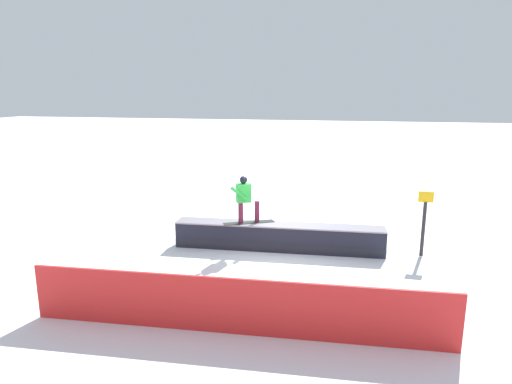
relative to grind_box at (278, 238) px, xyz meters
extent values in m
plane|color=white|center=(0.00, 0.00, -0.35)|extent=(120.00, 120.00, 0.00)
cube|color=#1A1F2D|center=(0.00, 0.00, 0.02)|extent=(6.05, 0.98, 0.74)
cube|color=#1B222B|center=(0.00, 0.00, -0.17)|extent=(6.06, 0.99, 0.18)
cube|color=gray|center=(0.00, 0.00, 0.40)|extent=(6.05, 1.04, 0.04)
cube|color=#232924|center=(0.86, 0.06, 0.43)|extent=(1.44, 0.92, 0.01)
cylinder|color=#5E1E36|center=(1.08, 0.17, 0.75)|extent=(0.19, 0.19, 0.62)
cylinder|color=#5E1E36|center=(0.65, -0.06, 0.75)|extent=(0.19, 0.19, 0.62)
cube|color=green|center=(1.00, 0.13, 1.33)|extent=(0.47, 0.40, 0.54)
sphere|color=black|center=(1.00, 0.13, 1.71)|extent=(0.22, 0.22, 0.22)
cylinder|color=green|center=(1.08, 0.36, 1.35)|extent=(0.46, 0.30, 0.43)
cylinder|color=green|center=(0.99, -0.07, 1.35)|extent=(0.34, 0.23, 0.53)
cube|color=red|center=(0.00, 4.71, 0.21)|extent=(8.11, 0.59, 1.12)
cylinder|color=#262628|center=(-4.01, -0.44, 0.42)|extent=(0.10, 0.10, 1.54)
cube|color=yellow|center=(-4.01, -0.44, 1.34)|extent=(0.40, 0.04, 0.30)
camera|label=1|loc=(-2.08, 12.04, 4.14)|focal=31.01mm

